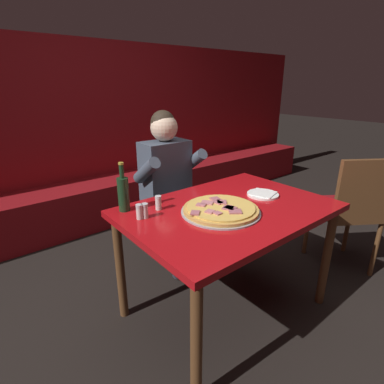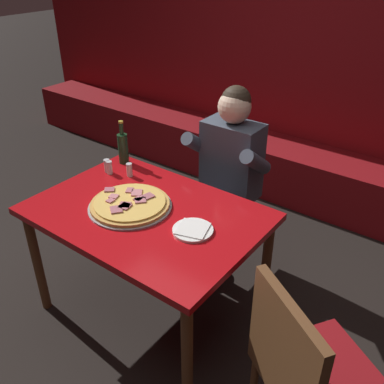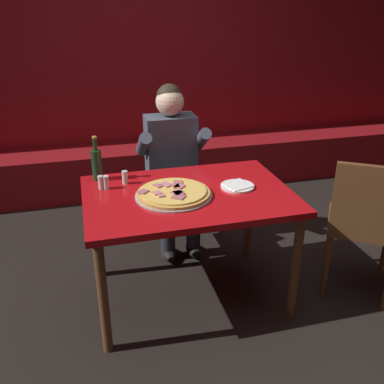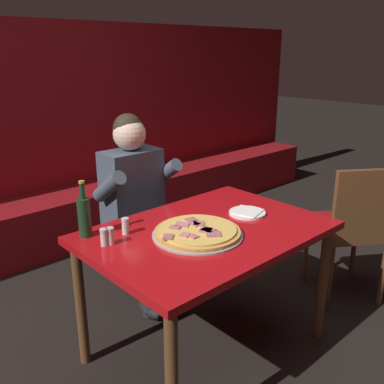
{
  "view_description": "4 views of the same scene",
  "coord_description": "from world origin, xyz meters",
  "px_view_note": "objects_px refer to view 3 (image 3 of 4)",
  "views": [
    {
      "loc": [
        -1.23,
        -1.16,
        1.47
      ],
      "look_at": [
        -0.14,
        0.19,
        0.83
      ],
      "focal_mm": 28.0,
      "sensor_mm": 36.0,
      "label": 1
    },
    {
      "loc": [
        1.38,
        -1.42,
        2.03
      ],
      "look_at": [
        0.14,
        0.23,
        0.82
      ],
      "focal_mm": 40.0,
      "sensor_mm": 36.0,
      "label": 2
    },
    {
      "loc": [
        -0.58,
        -2.3,
        1.83
      ],
      "look_at": [
        0.04,
        0.06,
        0.73
      ],
      "focal_mm": 40.0,
      "sensor_mm": 36.0,
      "label": 3
    },
    {
      "loc": [
        -1.46,
        -1.47,
        1.65
      ],
      "look_at": [
        0.05,
        0.17,
        0.91
      ],
      "focal_mm": 40.0,
      "sensor_mm": 36.0,
      "label": 4
    }
  ],
  "objects_px": {
    "plate_white_paper": "(237,186)",
    "shaker_parmesan": "(125,178)",
    "shaker_oregano": "(101,183)",
    "diner_seated_blue_shirt": "(173,162)",
    "main_dining_table": "(188,205)",
    "pizza": "(173,193)",
    "shaker_black_pepper": "(106,183)",
    "dining_chair_far_right": "(366,217)",
    "beer_bottle": "(97,164)"
  },
  "relations": [
    {
      "from": "plate_white_paper",
      "to": "shaker_parmesan",
      "type": "distance_m",
      "value": 0.71
    },
    {
      "from": "shaker_oregano",
      "to": "diner_seated_blue_shirt",
      "type": "height_order",
      "value": "diner_seated_blue_shirt"
    },
    {
      "from": "diner_seated_blue_shirt",
      "to": "main_dining_table",
      "type": "bearing_deg",
      "value": -95.06
    },
    {
      "from": "shaker_oregano",
      "to": "main_dining_table",
      "type": "bearing_deg",
      "value": -20.94
    },
    {
      "from": "pizza",
      "to": "shaker_black_pepper",
      "type": "bearing_deg",
      "value": 150.93
    },
    {
      "from": "pizza",
      "to": "dining_chair_far_right",
      "type": "relative_size",
      "value": 0.48
    },
    {
      "from": "shaker_oregano",
      "to": "shaker_parmesan",
      "type": "distance_m",
      "value": 0.16
    },
    {
      "from": "plate_white_paper",
      "to": "diner_seated_blue_shirt",
      "type": "xyz_separation_m",
      "value": [
        -0.26,
        0.69,
        -0.06
      ]
    },
    {
      "from": "shaker_parmesan",
      "to": "shaker_black_pepper",
      "type": "relative_size",
      "value": 1.0
    },
    {
      "from": "beer_bottle",
      "to": "diner_seated_blue_shirt",
      "type": "distance_m",
      "value": 0.69
    },
    {
      "from": "main_dining_table",
      "to": "diner_seated_blue_shirt",
      "type": "bearing_deg",
      "value": 84.94
    },
    {
      "from": "plate_white_paper",
      "to": "diner_seated_blue_shirt",
      "type": "bearing_deg",
      "value": 110.54
    },
    {
      "from": "beer_bottle",
      "to": "diner_seated_blue_shirt",
      "type": "bearing_deg",
      "value": 30.28
    },
    {
      "from": "plate_white_paper",
      "to": "shaker_black_pepper",
      "type": "distance_m",
      "value": 0.82
    },
    {
      "from": "shaker_black_pepper",
      "to": "beer_bottle",
      "type": "bearing_deg",
      "value": 103.4
    },
    {
      "from": "diner_seated_blue_shirt",
      "to": "shaker_oregano",
      "type": "bearing_deg",
      "value": -138.72
    },
    {
      "from": "plate_white_paper",
      "to": "dining_chair_far_right",
      "type": "xyz_separation_m",
      "value": [
        0.77,
        -0.27,
        -0.18
      ]
    },
    {
      "from": "shaker_oregano",
      "to": "shaker_parmesan",
      "type": "xyz_separation_m",
      "value": [
        0.15,
        0.05,
        0.0
      ]
    },
    {
      "from": "plate_white_paper",
      "to": "shaker_parmesan",
      "type": "height_order",
      "value": "shaker_parmesan"
    },
    {
      "from": "plate_white_paper",
      "to": "main_dining_table",
      "type": "bearing_deg",
      "value": -179.73
    },
    {
      "from": "pizza",
      "to": "shaker_parmesan",
      "type": "xyz_separation_m",
      "value": [
        -0.26,
        0.26,
        0.02
      ]
    },
    {
      "from": "beer_bottle",
      "to": "diner_seated_blue_shirt",
      "type": "height_order",
      "value": "diner_seated_blue_shirt"
    },
    {
      "from": "pizza",
      "to": "shaker_parmesan",
      "type": "distance_m",
      "value": 0.37
    },
    {
      "from": "shaker_parmesan",
      "to": "dining_chair_far_right",
      "type": "height_order",
      "value": "dining_chair_far_right"
    },
    {
      "from": "plate_white_paper",
      "to": "dining_chair_far_right",
      "type": "bearing_deg",
      "value": -19.7
    },
    {
      "from": "shaker_parmesan",
      "to": "shaker_black_pepper",
      "type": "distance_m",
      "value": 0.13
    },
    {
      "from": "pizza",
      "to": "shaker_oregano",
      "type": "height_order",
      "value": "shaker_oregano"
    },
    {
      "from": "main_dining_table",
      "to": "shaker_black_pepper",
      "type": "relative_size",
      "value": 14.65
    },
    {
      "from": "shaker_oregano",
      "to": "dining_chair_far_right",
      "type": "height_order",
      "value": "dining_chair_far_right"
    },
    {
      "from": "diner_seated_blue_shirt",
      "to": "shaker_parmesan",
      "type": "bearing_deg",
      "value": -132.48
    },
    {
      "from": "pizza",
      "to": "shaker_oregano",
      "type": "bearing_deg",
      "value": 151.89
    },
    {
      "from": "plate_white_paper",
      "to": "beer_bottle",
      "type": "distance_m",
      "value": 0.91
    },
    {
      "from": "shaker_parmesan",
      "to": "shaker_black_pepper",
      "type": "bearing_deg",
      "value": -156.77
    },
    {
      "from": "dining_chair_far_right",
      "to": "shaker_black_pepper",
      "type": "bearing_deg",
      "value": 163.63
    },
    {
      "from": "pizza",
      "to": "shaker_oregano",
      "type": "distance_m",
      "value": 0.47
    },
    {
      "from": "shaker_oregano",
      "to": "diner_seated_blue_shirt",
      "type": "xyz_separation_m",
      "value": [
        0.57,
        0.5,
        -0.09
      ]
    },
    {
      "from": "main_dining_table",
      "to": "dining_chair_far_right",
      "type": "xyz_separation_m",
      "value": [
        1.09,
        -0.27,
        -0.09
      ]
    },
    {
      "from": "shaker_parmesan",
      "to": "shaker_black_pepper",
      "type": "height_order",
      "value": "same"
    },
    {
      "from": "beer_bottle",
      "to": "plate_white_paper",
      "type": "bearing_deg",
      "value": -22.87
    },
    {
      "from": "pizza",
      "to": "dining_chair_far_right",
      "type": "distance_m",
      "value": 1.22
    },
    {
      "from": "beer_bottle",
      "to": "dining_chair_far_right",
      "type": "bearing_deg",
      "value": -21.37
    },
    {
      "from": "pizza",
      "to": "beer_bottle",
      "type": "height_order",
      "value": "beer_bottle"
    },
    {
      "from": "shaker_parmesan",
      "to": "diner_seated_blue_shirt",
      "type": "relative_size",
      "value": 0.07
    },
    {
      "from": "pizza",
      "to": "shaker_oregano",
      "type": "relative_size",
      "value": 5.38
    },
    {
      "from": "shaker_oregano",
      "to": "diner_seated_blue_shirt",
      "type": "distance_m",
      "value": 0.76
    },
    {
      "from": "shaker_black_pepper",
      "to": "dining_chair_far_right",
      "type": "bearing_deg",
      "value": -16.37
    },
    {
      "from": "beer_bottle",
      "to": "shaker_black_pepper",
      "type": "xyz_separation_m",
      "value": [
        0.04,
        -0.17,
        -0.07
      ]
    },
    {
      "from": "shaker_black_pepper",
      "to": "shaker_oregano",
      "type": "bearing_deg",
      "value": 165.76
    },
    {
      "from": "diner_seated_blue_shirt",
      "to": "dining_chair_far_right",
      "type": "height_order",
      "value": "diner_seated_blue_shirt"
    },
    {
      "from": "shaker_oregano",
      "to": "shaker_parmesan",
      "type": "height_order",
      "value": "same"
    }
  ]
}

